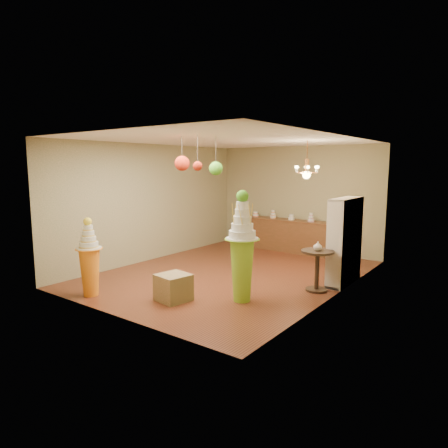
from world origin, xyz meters
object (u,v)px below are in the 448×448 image
Objects in this scene: pedestal_green at (242,256)px; sideboard at (291,235)px; pedestal_orange at (90,265)px; round_table at (317,265)px.

pedestal_green reaches higher than sideboard.
round_table is at bearing 40.18° from pedestal_orange.
sideboard is 3.73× the size of round_table.
pedestal_orange reaches higher than sideboard.
sideboard reaches higher than round_table.
pedestal_green is 2.89m from pedestal_orange.
round_table is (0.86, 1.37, -0.31)m from pedestal_green.
sideboard is (-1.24, 4.36, -0.36)m from pedestal_green.
pedestal_orange is at bearing -139.82° from round_table.
sideboard is at bearing 77.96° from pedestal_orange.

